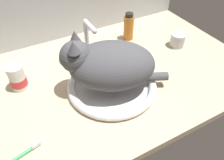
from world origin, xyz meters
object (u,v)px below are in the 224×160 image
metal_jar (177,40)px  pill_bottle (18,78)px  sink_basin (112,85)px  toothbrush (14,160)px  cat (106,64)px  faucet (88,45)px  amber_bottle (129,27)px

metal_jar → pill_bottle: pill_bottle is taller
sink_basin → toothbrush: size_ratio=1.98×
cat → toothbrush: cat is taller
cat → metal_jar: cat is taller
metal_jar → pill_bottle: (-70.79, 5.86, 1.59)cm
toothbrush → metal_jar: bearing=16.8°
sink_basin → faucet: faucet is taller
metal_jar → amber_bottle: bearing=135.0°
metal_jar → toothbrush: size_ratio=0.40×
pill_bottle → cat: bearing=-29.1°
cat → amber_bottle: (25.78, 26.56, -5.13)cm
sink_basin → metal_jar: (40.51, 10.81, 1.79)cm
cat → pill_bottle: bearing=150.9°
toothbrush → sink_basin: bearing=18.7°
pill_bottle → toothbrush: bearing=-104.9°
faucet → cat: size_ratio=0.49×
faucet → cat: cat is taller
pill_bottle → sink_basin: bearing=-28.8°
faucet → cat: 20.65cm
faucet → pill_bottle: (-30.28, -4.33, -2.61)cm
faucet → metal_jar: (40.51, -10.19, -4.20)cm
pill_bottle → amber_bottle: bearing=11.2°
sink_basin → amber_bottle: bearing=48.9°
cat → metal_jar: (42.39, 9.97, -8.27)cm
faucet → pill_bottle: size_ratio=1.83×
sink_basin → pill_bottle: (-30.28, 16.67, 3.38)cm
pill_bottle → toothbrush: pill_bottle is taller
toothbrush → amber_bottle: bearing=33.0°
pill_bottle → faucet: bearing=8.1°
faucet → pill_bottle: faucet is taller
faucet → metal_jar: faucet is taller
pill_bottle → metal_jar: bearing=-4.7°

